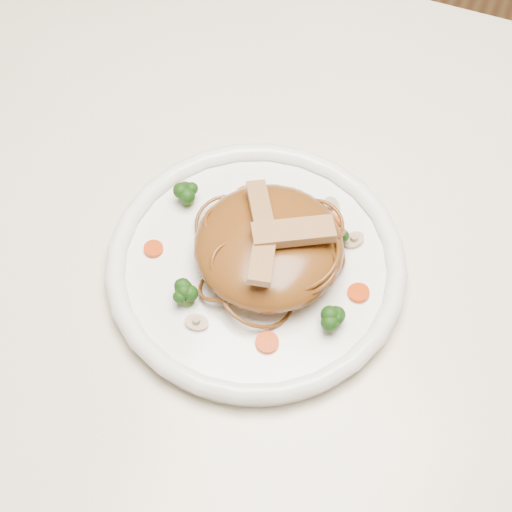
% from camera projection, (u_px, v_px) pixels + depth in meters
% --- Properties ---
extents(ground, '(4.00, 4.00, 0.00)m').
position_uv_depth(ground, '(291.00, 454.00, 1.44)').
color(ground, brown).
rests_on(ground, ground).
extents(table, '(1.20, 0.80, 0.75)m').
position_uv_depth(table, '(313.00, 281.00, 0.89)').
color(table, white).
rests_on(table, ground).
extents(plate, '(0.39, 0.39, 0.02)m').
position_uv_depth(plate, '(256.00, 267.00, 0.77)').
color(plate, white).
rests_on(plate, table).
extents(noodle_mound, '(0.18, 0.18, 0.05)m').
position_uv_depth(noodle_mound, '(269.00, 246.00, 0.74)').
color(noodle_mound, brown).
rests_on(noodle_mound, plate).
extents(chicken_a, '(0.08, 0.06, 0.01)m').
position_uv_depth(chicken_a, '(293.00, 232.00, 0.71)').
color(chicken_a, tan).
rests_on(chicken_a, noodle_mound).
extents(chicken_b, '(0.05, 0.06, 0.01)m').
position_uv_depth(chicken_b, '(260.00, 206.00, 0.73)').
color(chicken_b, tan).
rests_on(chicken_b, noodle_mound).
extents(chicken_c, '(0.04, 0.07, 0.01)m').
position_uv_depth(chicken_c, '(263.00, 254.00, 0.70)').
color(chicken_c, tan).
rests_on(chicken_c, noodle_mound).
extents(broccoli_0, '(0.03, 0.03, 0.03)m').
position_uv_depth(broccoli_0, '(335.00, 241.00, 0.76)').
color(broccoli_0, '#16420D').
rests_on(broccoli_0, plate).
extents(broccoli_1, '(0.03, 0.03, 0.03)m').
position_uv_depth(broccoli_1, '(187.00, 193.00, 0.79)').
color(broccoli_1, '#16420D').
rests_on(broccoli_1, plate).
extents(broccoli_2, '(0.04, 0.04, 0.03)m').
position_uv_depth(broccoli_2, '(186.00, 293.00, 0.73)').
color(broccoli_2, '#16420D').
rests_on(broccoli_2, plate).
extents(broccoli_3, '(0.03, 0.03, 0.03)m').
position_uv_depth(broccoli_3, '(330.00, 318.00, 0.72)').
color(broccoli_3, '#16420D').
rests_on(broccoli_3, plate).
extents(carrot_0, '(0.02, 0.02, 0.00)m').
position_uv_depth(carrot_0, '(333.00, 219.00, 0.79)').
color(carrot_0, '#BA2F06').
rests_on(carrot_0, plate).
extents(carrot_1, '(0.02, 0.02, 0.00)m').
position_uv_depth(carrot_1, '(153.00, 249.00, 0.77)').
color(carrot_1, '#BA2F06').
rests_on(carrot_1, plate).
extents(carrot_2, '(0.03, 0.03, 0.00)m').
position_uv_depth(carrot_2, '(358.00, 293.00, 0.75)').
color(carrot_2, '#BA2F06').
rests_on(carrot_2, plate).
extents(carrot_3, '(0.03, 0.03, 0.00)m').
position_uv_depth(carrot_3, '(245.00, 195.00, 0.81)').
color(carrot_3, '#BA2F06').
rests_on(carrot_3, plate).
extents(carrot_4, '(0.02, 0.02, 0.00)m').
position_uv_depth(carrot_4, '(267.00, 342.00, 0.72)').
color(carrot_4, '#BA2F06').
rests_on(carrot_4, plate).
extents(mushroom_0, '(0.03, 0.03, 0.01)m').
position_uv_depth(mushroom_0, '(197.00, 323.00, 0.73)').
color(mushroom_0, tan).
rests_on(mushroom_0, plate).
extents(mushroom_1, '(0.03, 0.03, 0.01)m').
position_uv_depth(mushroom_1, '(353.00, 241.00, 0.78)').
color(mushroom_1, tan).
rests_on(mushroom_1, plate).
extents(mushroom_2, '(0.03, 0.03, 0.01)m').
position_uv_depth(mushroom_2, '(186.00, 190.00, 0.81)').
color(mushroom_2, tan).
rests_on(mushroom_2, plate).
extents(mushroom_3, '(0.04, 0.04, 0.01)m').
position_uv_depth(mushroom_3, '(331.00, 209.00, 0.80)').
color(mushroom_3, tan).
rests_on(mushroom_3, plate).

